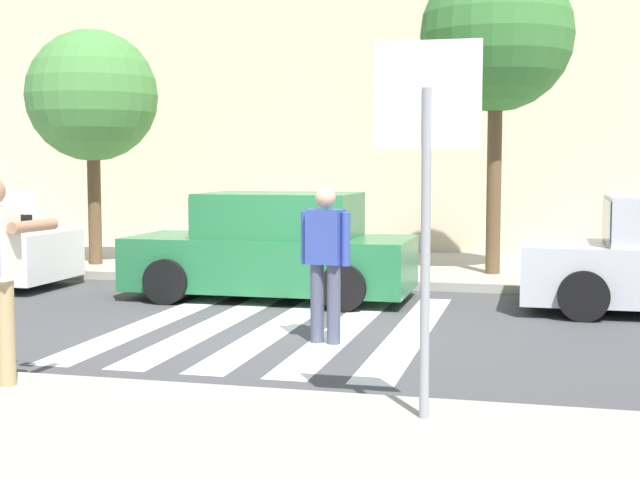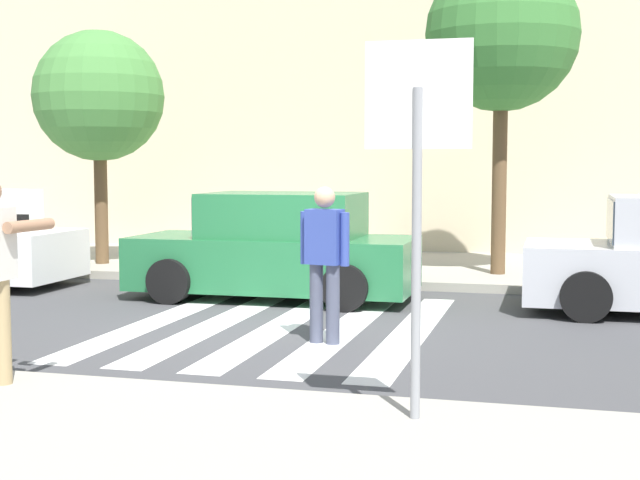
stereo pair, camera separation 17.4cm
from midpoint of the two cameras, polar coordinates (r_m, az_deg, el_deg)
The scene contains 13 objects.
ground_plane at distance 10.71m, azimuth -3.34°, elevation -5.72°, with size 120.00×120.00×0.00m, color #424244.
sidewalk_far at distance 16.46m, azimuth 2.86°, elevation -1.72°, with size 60.00×4.80×0.14m, color #9E998C.
building_facade_far at distance 20.74m, azimuth 5.26°, elevation 9.37°, with size 56.00×4.00×7.17m, color beige.
crosswalk_stripe_0 at distance 11.45m, azimuth -10.74°, elevation -5.07°, with size 0.44×5.20×0.01m, color silver.
crosswalk_stripe_1 at distance 11.15m, azimuth -6.98°, elevation -5.30°, with size 0.44×5.20×0.01m, color silver.
crosswalk_stripe_2 at distance 10.89m, azimuth -3.03°, elevation -5.51°, with size 0.44×5.20×0.01m, color silver.
crosswalk_stripe_3 at distance 10.69m, azimuth 1.10°, elevation -5.70°, with size 0.44×5.20×0.01m, color silver.
crosswalk_stripe_4 at distance 10.55m, azimuth 5.36°, elevation -5.87°, with size 0.44×5.20×0.01m, color silver.
stop_sign at distance 6.37m, azimuth 6.07°, elevation 6.08°, with size 0.76×0.08×2.70m.
pedestrian_crossing at distance 9.71m, azimuth -0.16°, elevation -1.00°, with size 0.57×0.31×1.72m.
parked_car_green at distance 12.99m, azimuth -3.39°, elevation -0.60°, with size 4.10×1.92×1.55m.
street_tree_west at distance 16.77m, azimuth -14.67°, elevation 8.86°, with size 2.36×2.36×4.23m.
street_tree_center at distance 15.17m, azimuth 10.89°, elevation 12.67°, with size 2.50×2.50×5.18m.
Camera 1 is at (3.04, -10.07, 1.98)m, focal length 50.00 mm.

